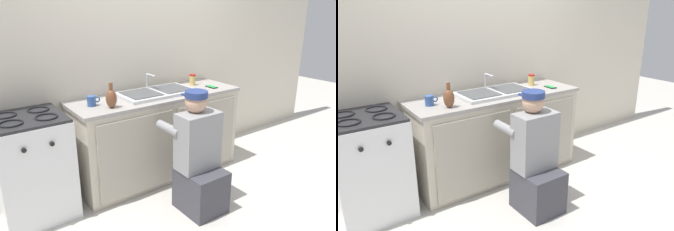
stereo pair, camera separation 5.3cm
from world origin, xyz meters
The scene contains 11 objects.
ground_plane centered at (0.00, 0.00, 0.00)m, with size 12.00×12.00×0.00m, color beige.
back_wall centered at (0.00, 0.65, 1.25)m, with size 6.00×0.10×2.50m, color beige.
counter_cabinet centered at (0.00, 0.29, 0.44)m, with size 1.81×0.62×0.88m.
countertop centered at (0.00, 0.30, 0.90)m, with size 1.85×0.62×0.03m, color #9E9993.
sink_double_basin centered at (0.00, 0.30, 0.93)m, with size 0.80×0.44×0.19m.
stove_range centered at (-1.30, 0.30, 0.46)m, with size 0.60×0.62×0.94m.
plumber_person centered at (-0.07, -0.47, 0.46)m, with size 0.42×0.61×1.10m.
cell_phone centered at (0.66, 0.18, 0.92)m, with size 0.07×0.14×0.01m.
coffee_mug centered at (-0.72, 0.29, 0.96)m, with size 0.13×0.08×0.09m.
condiment_jar centered at (0.56, 0.39, 0.98)m, with size 0.07×0.07×0.13m.
vase_decorative centered at (-0.60, 0.14, 1.00)m, with size 0.10×0.10×0.23m.
Camera 2 is at (-1.79, -2.49, 1.80)m, focal length 35.00 mm.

